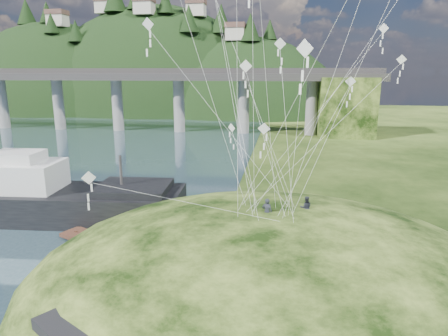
# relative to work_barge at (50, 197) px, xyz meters

# --- Properties ---
(ground) EXTENTS (320.00, 320.00, 0.00)m
(ground) POSITION_rel_work_barge_xyz_m (14.05, -11.13, -2.19)
(ground) COLOR black
(ground) RESTS_ON ground
(grass_hill) EXTENTS (36.00, 32.00, 13.00)m
(grass_hill) POSITION_rel_work_barge_xyz_m (22.05, -9.13, -3.69)
(grass_hill) COLOR black
(grass_hill) RESTS_ON ground
(bridge) EXTENTS (160.00, 11.00, 15.00)m
(bridge) POSITION_rel_work_barge_xyz_m (-12.41, 58.93, 7.51)
(bridge) COLOR #2D2B2B
(bridge) RESTS_ON ground
(far_ridge) EXTENTS (153.00, 70.00, 94.50)m
(far_ridge) POSITION_rel_work_barge_xyz_m (-29.53, 111.04, -9.63)
(far_ridge) COLOR black
(far_ridge) RESTS_ON ground
(work_barge) EXTENTS (25.41, 8.60, 8.74)m
(work_barge) POSITION_rel_work_barge_xyz_m (0.00, 0.00, 0.00)
(work_barge) COLOR black
(work_barge) RESTS_ON ground
(wooden_dock) EXTENTS (12.57, 7.09, 0.92)m
(wooden_dock) POSITION_rel_work_barge_xyz_m (9.82, -6.46, -1.79)
(wooden_dock) COLOR #391F17
(wooden_dock) RESTS_ON ground
(kite_flyers) EXTENTS (3.46, 2.14, 1.98)m
(kite_flyers) POSITION_rel_work_barge_xyz_m (23.10, -8.07, 3.64)
(kite_flyers) COLOR #282A35
(kite_flyers) RESTS_ON ground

